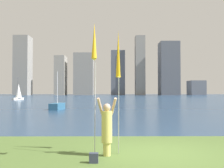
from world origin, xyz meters
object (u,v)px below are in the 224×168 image
at_px(person, 107,127).
at_px(sailboat_0, 57,106).
at_px(kite_flag_right, 118,56).
at_px(bag, 94,158).
at_px(kite_flag_left, 94,45).
at_px(sailboat_4, 18,92).

bearing_deg(person, sailboat_0, 94.99).
relative_size(kite_flag_right, bag, 14.39).
height_order(kite_flag_left, sailboat_4, sailboat_4).
xyz_separation_m(kite_flag_right, sailboat_0, (-5.78, 18.09, -2.78)).
bearing_deg(kite_flag_left, sailboat_0, 104.94).
distance_m(person, sailboat_0, 19.34).
relative_size(bag, sailboat_0, 0.07).
relative_size(person, sailboat_0, 0.45).
bearing_deg(sailboat_4, sailboat_0, -62.67).
xyz_separation_m(person, sailboat_0, (-5.41, 18.56, -0.52)).
xyz_separation_m(kite_flag_left, kite_flag_right, (0.74, 0.80, -0.24)).
height_order(person, sailboat_4, sailboat_4).
bearing_deg(kite_flag_right, person, -128.12).
height_order(kite_flag_left, bag, kite_flag_left).
height_order(person, kite_flag_right, kite_flag_right).
bearing_deg(sailboat_0, bag, -75.34).
xyz_separation_m(bag, sailboat_0, (-5.06, 19.34, 0.22)).
bearing_deg(bag, kite_flag_left, 92.28).
distance_m(kite_flag_left, sailboat_0, 19.78).
xyz_separation_m(person, sailboat_4, (-18.80, 44.48, 0.77)).
height_order(kite_flag_right, sailboat_0, kite_flag_right).
relative_size(person, kite_flag_right, 0.45).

